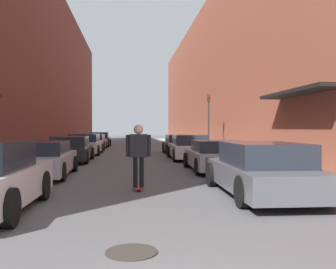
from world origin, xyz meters
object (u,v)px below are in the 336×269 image
Objects in this scene: manhole_cover at (131,252)px; parked_car_right_2 at (189,148)px; parked_car_left_5 at (100,139)px; skateboarder at (138,150)px; parked_car_left_4 at (94,142)px; parked_car_right_0 at (261,170)px; parked_car_right_3 at (180,144)px; traffic_light at (209,117)px; parked_car_left_2 at (71,149)px; parked_car_right_1 at (216,156)px; parked_car_left_1 at (44,160)px; parked_car_left_3 at (85,144)px.

parked_car_right_2 is at bearing 77.86° from manhole_cover.
parked_car_left_5 is 2.65× the size of skateboarder.
parked_car_right_2 is at bearing -59.74° from parked_car_left_4.
skateboarder is (-3.00, 1.15, 0.45)m from parked_car_right_0.
parked_car_right_3 is at bearing -41.87° from parked_car_left_4.
parked_car_left_2 is at bearing -155.52° from traffic_light.
parked_car_right_1 is at bearing -68.55° from parked_car_left_4.
traffic_light is (1.66, 2.80, 1.72)m from parked_car_right_2.
parked_car_left_1 is 11.22m from parked_car_left_3.
parked_car_right_1 is 8.55m from traffic_light.
traffic_light is at bearing 24.48° from parked_car_left_2.
traffic_light is at bearing 74.62° from manhole_cover.
parked_car_right_2 is 15.16m from manhole_cover.
parked_car_right_3 reaches higher than parked_car_right_1.
parked_car_left_1 is 0.99× the size of parked_car_right_2.
parked_car_left_5 is 1.29× the size of traffic_light.
parked_car_left_3 is at bearing 89.44° from parked_car_left_1.
traffic_light is (1.53, -2.00, 1.75)m from parked_car_right_3.
parked_car_left_2 reaches higher than manhole_cover.
skateboarder reaches higher than parked_car_right_0.
parked_car_left_1 is at bearing -90.25° from parked_car_left_2.
parked_car_left_2 is at bearing -90.68° from parked_car_left_5.
parked_car_right_0 is 13.85m from traffic_light.
parked_car_left_4 is 20.24m from skateboarder.
parked_car_right_2 is (-0.17, 5.43, 0.05)m from parked_car_right_1.
parked_car_left_5 is at bearing 102.70° from parked_car_right_0.
parked_car_left_5 is (0.09, 5.30, 0.04)m from parked_car_left_4.
traffic_light reaches higher than manhole_cover.
parked_car_left_4 is 22.00m from parked_car_right_0.
parked_car_right_2 reaches higher than parked_car_left_2.
parked_car_right_0 is 5.42m from parked_car_right_1.
parked_car_right_0 is 1.09× the size of parked_car_right_1.
parked_car_right_1 is (0.13, 5.42, -0.05)m from parked_car_right_0.
parked_car_left_2 is at bearing 89.75° from parked_car_left_1.
parked_car_right_1 is at bearing 10.36° from parked_car_left_1.
parked_car_left_4 is (0.13, 16.89, 0.01)m from parked_car_left_1.
parked_car_left_5 is at bearing 119.23° from parked_car_right_3.
parked_car_left_4 is at bearing 98.67° from skateboarder.
parked_car_left_1 is at bearing -133.00° from parked_car_right_2.
parked_car_right_2 is at bearing -91.49° from parked_car_right_3.
parked_car_left_2 is at bearing -173.14° from parked_car_right_2.
parked_car_right_0 is (6.15, -10.11, 0.02)m from parked_car_left_2.
parked_car_left_2 reaches higher than parked_car_left_1.
parked_car_left_2 is 1.01× the size of parked_car_right_1.
parked_car_left_4 is 1.33× the size of traffic_light.
parked_car_right_3 is (-0.04, 10.23, 0.02)m from parked_car_right_1.
parked_car_right_3 reaches higher than parked_car_left_4.
parked_car_left_4 is 1.03× the size of parked_car_left_5.
parked_car_left_4 is 25.28m from manhole_cover.
parked_car_left_5 reaches higher than parked_car_right_1.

